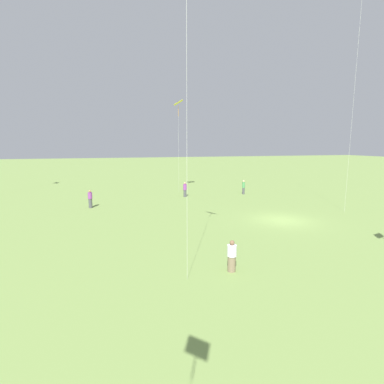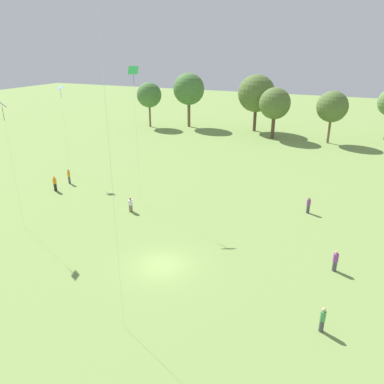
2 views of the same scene
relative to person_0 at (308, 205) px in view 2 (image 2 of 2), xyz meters
name	(u,v)px [view 2 (image 2 of 2)]	position (x,y,z in m)	size (l,w,h in m)	color
ground_plane	(162,265)	(-9.45, -15.35, -0.88)	(240.00, 240.00, 0.00)	#7A994C
tree_0	(149,95)	(-38.09, 33.00, 5.90)	(5.28, 5.28, 9.44)	brown
tree_1	(189,89)	(-30.33, 36.49, 7.10)	(6.63, 6.63, 11.34)	brown
tree_2	(256,93)	(-15.98, 37.85, 6.75)	(7.45, 7.45, 11.38)	brown
tree_3	(275,104)	(-11.09, 32.86, 5.67)	(5.83, 5.83, 9.51)	brown
tree_4	(332,107)	(-0.95, 33.14, 5.68)	(5.49, 5.49, 9.33)	brown
person_0	(308,205)	(0.00, 0.00, 0.00)	(0.46, 0.46, 1.78)	#4C4C51
person_1	(131,205)	(-17.51, -7.31, -0.12)	(0.61, 0.61, 1.58)	#847056
person_2	(55,184)	(-29.32, -5.80, 0.06)	(0.60, 0.60, 1.90)	#232328
person_3	(69,176)	(-29.54, -3.01, 0.09)	(0.42, 0.42, 1.90)	#4C4C51
person_4	(322,320)	(3.23, -17.97, 0.00)	(0.49, 0.49, 1.75)	#4C4C51
person_5	(335,261)	(3.45, -10.49, -0.01)	(0.54, 0.54, 1.76)	#4C4C51
kite_0	(3,110)	(-25.26, -14.66, 10.55)	(1.06, 0.96, 12.30)	purple
kite_3	(98,12)	(-8.26, -22.68, 17.25)	(0.55, 0.69, 20.79)	purple
kite_4	(61,92)	(-32.38, 0.49, 10.15)	(1.03, 1.00, 11.80)	blue
kite_5	(133,76)	(-17.72, -4.99, 12.95)	(1.19, 1.02, 14.79)	green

